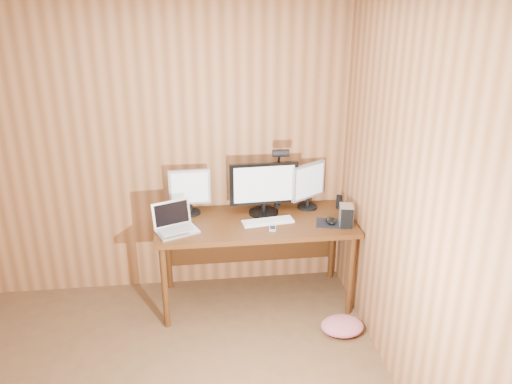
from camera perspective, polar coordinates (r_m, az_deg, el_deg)
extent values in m
plane|color=#A3663B|center=(4.24, -13.32, 4.41)|extent=(4.00, 0.00, 4.00)
plane|color=#A3663B|center=(2.68, 22.18, -6.95)|extent=(0.00, 4.00, 4.00)
cube|color=#4A270F|center=(4.07, -0.08, -3.54)|extent=(1.60, 0.70, 0.04)
cube|color=#4A270F|center=(4.48, -0.57, -5.01)|extent=(1.48, 0.02, 0.51)
cylinder|color=#4A270F|center=(3.99, -10.38, -10.68)|extent=(0.05, 0.05, 0.71)
cylinder|color=#4A270F|center=(4.49, -10.02, -6.76)|extent=(0.05, 0.05, 0.71)
cylinder|color=#4A270F|center=(4.14, 10.76, -9.36)|extent=(0.05, 0.05, 0.71)
cylinder|color=#4A270F|center=(4.63, 8.67, -5.74)|extent=(0.05, 0.05, 0.71)
cylinder|color=black|center=(4.19, 0.87, -2.33)|extent=(0.25, 0.25, 0.02)
cylinder|color=black|center=(4.18, 0.88, -1.75)|extent=(0.04, 0.04, 0.07)
cube|color=black|center=(4.10, 0.89, 0.99)|extent=(0.57, 0.07, 0.35)
cube|color=silver|center=(4.08, 0.95, 0.88)|extent=(0.50, 0.03, 0.30)
cylinder|color=black|center=(4.23, -7.45, -2.33)|extent=(0.16, 0.16, 0.02)
cylinder|color=black|center=(4.21, -7.48, -1.76)|extent=(0.03, 0.03, 0.07)
cube|color=#B5B5BA|center=(4.14, -7.60, 0.58)|extent=(0.34, 0.04, 0.30)
cube|color=silver|center=(4.12, -7.59, 0.48)|extent=(0.30, 0.01, 0.25)
cylinder|color=black|center=(4.33, 5.89, -1.68)|extent=(0.17, 0.17, 0.02)
cylinder|color=black|center=(4.31, 5.91, -1.11)|extent=(0.03, 0.03, 0.07)
cube|color=#B5B5BA|center=(4.24, 6.01, 1.26)|extent=(0.31, 0.22, 0.31)
cube|color=silver|center=(4.23, 6.19, 1.19)|extent=(0.26, 0.17, 0.26)
cube|color=silver|center=(3.92, -9.01, -4.45)|extent=(0.37, 0.32, 0.02)
cube|color=silver|center=(3.96, -9.65, -2.41)|extent=(0.30, 0.16, 0.20)
cube|color=black|center=(3.96, -9.65, -2.41)|extent=(0.26, 0.13, 0.17)
cube|color=#B2B2B7|center=(3.91, -9.02, -4.33)|extent=(0.29, 0.22, 0.00)
cube|color=white|center=(4.03, 1.37, -3.39)|extent=(0.43, 0.18, 0.02)
cube|color=white|center=(4.02, 1.37, -3.26)|extent=(0.40, 0.15, 0.00)
cube|color=black|center=(4.06, 8.53, -3.56)|extent=(0.27, 0.24, 0.00)
ellipsoid|color=black|center=(4.05, 8.55, -3.27)|extent=(0.10, 0.13, 0.04)
cube|color=silver|center=(4.02, 10.26, -2.63)|extent=(0.13, 0.16, 0.17)
cube|color=black|center=(3.96, 10.35, -3.07)|extent=(0.10, 0.03, 0.16)
cube|color=silver|center=(3.92, 1.92, -4.16)|extent=(0.07, 0.11, 0.01)
cube|color=black|center=(3.92, 1.92, -4.07)|extent=(0.05, 0.07, 0.00)
cylinder|color=black|center=(4.33, 9.46, -1.12)|extent=(0.05, 0.05, 0.12)
cube|color=black|center=(4.35, 2.42, -1.72)|extent=(0.04, 0.05, 0.05)
cylinder|color=black|center=(4.28, 2.47, 0.72)|extent=(0.03, 0.03, 0.38)
sphere|color=black|center=(4.21, 2.51, 3.12)|extent=(0.04, 0.04, 0.04)
cylinder|color=black|center=(4.14, 2.65, 3.81)|extent=(0.02, 0.13, 0.16)
cylinder|color=black|center=(4.04, 2.85, 4.46)|extent=(0.13, 0.06, 0.06)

